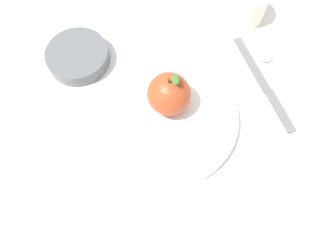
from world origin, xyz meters
TOP-DOWN VIEW (x-y plane):
  - ground_plane at (0.00, 0.00)m, footprint 2.40×2.40m
  - dinner_plate at (-0.04, -0.02)m, footprint 0.25×0.25m
  - apple at (-0.04, -0.00)m, footprint 0.08×0.08m
  - side_bowl at (-0.20, 0.13)m, footprint 0.12×0.12m
  - cup at (0.15, 0.20)m, footprint 0.07×0.07m
  - knife at (0.15, 0.01)m, footprint 0.07×0.22m
  - spoon at (0.17, 0.08)m, footprint 0.06×0.16m
  - linen_napkin at (-0.20, -0.07)m, footprint 0.14×0.16m

SIDE VIEW (x-z plane):
  - ground_plane at x=0.00m, z-range 0.00..0.00m
  - linen_napkin at x=-0.20m, z-range 0.00..0.00m
  - knife at x=0.15m, z-range 0.00..0.01m
  - spoon at x=0.17m, z-range 0.00..0.01m
  - dinner_plate at x=-0.04m, z-range 0.00..0.02m
  - side_bowl at x=-0.20m, z-range 0.00..0.03m
  - cup at x=0.15m, z-range 0.00..0.07m
  - apple at x=-0.04m, z-range 0.01..0.10m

